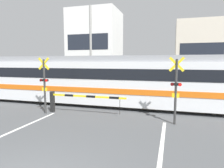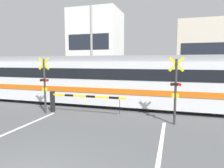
% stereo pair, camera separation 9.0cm
% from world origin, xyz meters
% --- Properties ---
extents(rail_track_near, '(50.00, 0.10, 0.08)m').
position_xyz_m(rail_track_near, '(0.00, 8.62, 0.04)').
color(rail_track_near, '#6B6051').
rests_on(rail_track_near, ground_plane).
extents(rail_track_far, '(50.00, 0.10, 0.08)m').
position_xyz_m(rail_track_far, '(0.00, 10.05, 0.04)').
color(rail_track_far, '#6B6051').
rests_on(rail_track_far, ground_plane).
extents(commuter_train, '(20.20, 2.96, 3.23)m').
position_xyz_m(commuter_train, '(-0.99, 9.33, 1.73)').
color(commuter_train, silver).
rests_on(commuter_train, ground_plane).
extents(crossing_barrier_near, '(4.44, 0.20, 1.17)m').
position_xyz_m(crossing_barrier_near, '(-2.06, 6.61, 0.81)').
color(crossing_barrier_near, black).
rests_on(crossing_barrier_near, ground_plane).
extents(crossing_barrier_far, '(4.44, 0.20, 1.17)m').
position_xyz_m(crossing_barrier_far, '(2.06, 12.16, 0.81)').
color(crossing_barrier_far, black).
rests_on(crossing_barrier_far, ground_plane).
extents(crossing_signal_left, '(0.68, 0.15, 3.10)m').
position_xyz_m(crossing_signal_left, '(-3.45, 6.21, 1.71)').
color(crossing_signal_left, '#333333').
rests_on(crossing_signal_left, ground_plane).
extents(crossing_signal_right, '(0.68, 0.15, 3.10)m').
position_xyz_m(crossing_signal_right, '(3.45, 6.21, 1.71)').
color(crossing_signal_right, '#333333').
rests_on(crossing_signal_right, ground_plane).
extents(pedestrian, '(0.38, 0.22, 1.72)m').
position_xyz_m(pedestrian, '(-0.90, 15.16, 0.99)').
color(pedestrian, '#33384C').
rests_on(pedestrian, ground_plane).
extents(building_left_of_street, '(6.35, 5.53, 9.58)m').
position_xyz_m(building_left_of_street, '(-6.78, 22.52, 4.79)').
color(building_left_of_street, white).
rests_on(building_left_of_street, ground_plane).
extents(building_right_of_street, '(5.14, 5.53, 7.41)m').
position_xyz_m(building_right_of_street, '(6.17, 22.52, 3.71)').
color(building_right_of_street, beige).
rests_on(building_right_of_street, ground_plane).
extents(utility_pole_streetside, '(0.22, 0.22, 8.09)m').
position_xyz_m(utility_pole_streetside, '(-4.20, 14.66, 4.05)').
color(utility_pole_streetside, gray).
rests_on(utility_pole_streetside, ground_plane).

